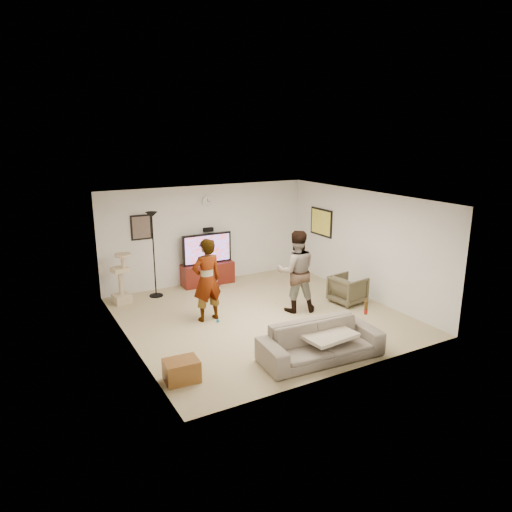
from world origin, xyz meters
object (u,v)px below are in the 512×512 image
sofa (321,342)px  beer_bottle (366,308)px  tv (207,249)px  person_left (207,280)px  person_right (296,271)px  floor_lamp (154,255)px  cat_tree (120,278)px  armchair (348,289)px  tv_stand (208,274)px  side_table (182,371)px

sofa → beer_bottle: (0.98, 0.00, 0.44)m
tv → sofa: (0.08, -4.67, -0.63)m
person_left → beer_bottle: bearing=124.8°
person_right → floor_lamp: bearing=-24.1°
tv → beer_bottle: (1.06, -4.67, -0.19)m
person_left → tv: bearing=-117.0°
cat_tree → armchair: (4.50, -2.51, -0.26)m
cat_tree → beer_bottle: 5.50m
tv_stand → tv: size_ratio=1.03×
tv → beer_bottle: 4.80m
person_left → cat_tree: bearing=-58.4°
tv → sofa: bearing=-89.0°
tv → beer_bottle: size_ratio=5.19×
tv_stand → tv: (0.00, 0.00, 0.66)m
tv_stand → cat_tree: cat_tree is taller
armchair → cat_tree: bearing=53.5°
armchair → side_table: size_ratio=1.32×
sofa → side_table: 2.40m
floor_lamp → side_table: floor_lamp is taller
person_right → beer_bottle: size_ratio=7.15×
tv_stand → armchair: bearing=-51.2°
tv → tv_stand: bearing=0.0°
beer_bottle → person_right: bearing=93.2°
sofa → beer_bottle: bearing=4.2°
tv_stand → armchair: (2.25, -2.79, 0.04)m
tv_stand → beer_bottle: size_ratio=5.34×
tv_stand → person_left: 2.42m
tv_stand → armchair: 3.59m
cat_tree → person_right: size_ratio=0.65×
floor_lamp → tv: bearing=8.9°
person_right → beer_bottle: 2.07m
cat_tree → beer_bottle: bearing=-52.9°
tv → floor_lamp: bearing=-171.1°
beer_bottle → tv: bearing=102.8°
tv → floor_lamp: 1.46m
tv → cat_tree: bearing=-172.8°
person_right → armchair: bearing=-167.3°
tv → cat_tree: size_ratio=1.12×
tv_stand → side_table: size_ratio=2.52×
tv → person_right: size_ratio=0.73×
floor_lamp → person_left: (0.50, -1.93, -0.14)m
armchair → side_table: bearing=100.2°
armchair → beer_bottle: bearing=140.4°
tv → person_left: bearing=-113.4°
floor_lamp → person_right: 3.37m
cat_tree → person_left: 2.31m
person_left → sofa: (1.01, -2.52, -0.56)m
floor_lamp → armchair: floor_lamp is taller
side_table → armchair: bearing=17.5°
tv_stand → person_right: person_right is taller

